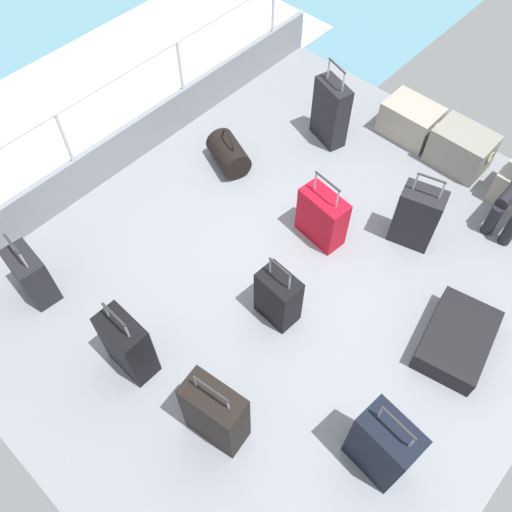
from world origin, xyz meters
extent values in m
cube|color=gray|center=(0.00, 0.00, -0.03)|extent=(4.40, 5.20, 0.06)
cube|color=gray|center=(-2.17, 0.00, 0.23)|extent=(0.06, 5.20, 0.45)
cylinder|color=silver|center=(-2.17, -0.69, 0.50)|extent=(0.04, 0.04, 1.00)
cylinder|color=silver|center=(-2.17, 0.69, 0.50)|extent=(0.04, 0.04, 1.00)
cylinder|color=silver|center=(-2.17, 2.08, 0.50)|extent=(0.04, 0.04, 1.00)
cylinder|color=silver|center=(-2.17, 0.00, 1.00)|extent=(0.04, 4.16, 0.04)
cube|color=white|center=(-3.60, 0.00, -0.34)|extent=(2.40, 7.28, 0.01)
cube|color=#9E9989|center=(-0.30, 2.18, 0.19)|extent=(0.56, 0.41, 0.37)
torus|color=tan|center=(-0.59, 2.18, 0.26)|extent=(0.02, 0.12, 0.12)
torus|color=tan|center=(-0.01, 2.18, 0.26)|extent=(0.02, 0.12, 0.12)
cube|color=gray|center=(0.32, 2.15, 0.21)|extent=(0.57, 0.41, 0.41)
torus|color=tan|center=(0.02, 2.15, 0.29)|extent=(0.02, 0.12, 0.12)
torus|color=tan|center=(0.62, 2.15, 0.29)|extent=(0.02, 0.12, 0.12)
torus|color=tan|center=(0.77, 2.13, 0.24)|extent=(0.02, 0.12, 0.12)
cylinder|color=black|center=(1.18, 1.58, 0.17)|extent=(0.11, 0.11, 0.35)
cylinder|color=black|center=(1.00, 1.78, 0.39)|extent=(0.12, 0.40, 0.12)
cylinder|color=black|center=(1.00, 1.58, 0.17)|extent=(0.11, 0.11, 0.35)
cube|color=black|center=(1.44, -0.84, 0.34)|extent=(0.44, 0.30, 0.69)
cylinder|color=#A5A8AD|center=(1.32, -0.83, 0.76)|extent=(0.02, 0.02, 0.16)
cylinder|color=#A5A8AD|center=(1.57, -0.85, 0.76)|extent=(0.02, 0.02, 0.16)
cylinder|color=#2D2D2D|center=(1.44, -0.84, 0.84)|extent=(0.27, 0.04, 0.02)
cube|color=silver|center=(1.45, -0.70, 0.55)|extent=(0.05, 0.01, 0.08)
cube|color=#B70C1E|center=(-0.13, 0.47, 0.27)|extent=(0.47, 0.27, 0.53)
cylinder|color=#A5A8AD|center=(-0.26, 0.49, 0.64)|extent=(0.02, 0.02, 0.21)
cylinder|color=#A5A8AD|center=(0.00, 0.46, 0.64)|extent=(0.02, 0.02, 0.21)
cylinder|color=#2D2D2D|center=(-0.13, 0.47, 0.74)|extent=(0.29, 0.05, 0.02)
cube|color=silver|center=(-0.12, 0.59, 0.38)|extent=(0.05, 0.01, 0.08)
cube|color=black|center=(1.39, 0.34, 0.11)|extent=(0.63, 0.82, 0.21)
cube|color=white|center=(1.31, 0.71, 0.13)|extent=(0.05, 0.02, 0.08)
cube|color=black|center=(-0.89, 1.55, 0.35)|extent=(0.44, 0.30, 0.69)
cylinder|color=#A5A8AD|center=(-1.01, 1.58, 0.80)|extent=(0.02, 0.02, 0.21)
cylinder|color=#A5A8AD|center=(-0.78, 1.51, 0.80)|extent=(0.02, 0.02, 0.21)
cylinder|color=#2D2D2D|center=(-0.89, 1.55, 0.90)|extent=(0.26, 0.09, 0.02)
cube|color=green|center=(-0.86, 1.64, 0.47)|extent=(0.05, 0.02, 0.08)
cube|color=black|center=(0.46, -1.45, 0.34)|extent=(0.47, 0.29, 0.69)
cylinder|color=#A5A8AD|center=(0.33, -1.47, 0.75)|extent=(0.02, 0.02, 0.13)
cylinder|color=#A5A8AD|center=(0.59, -1.43, 0.75)|extent=(0.02, 0.02, 0.13)
cylinder|color=#2D2D2D|center=(0.46, -1.45, 0.82)|extent=(0.28, 0.06, 0.02)
cube|color=green|center=(0.44, -1.33, 0.56)|extent=(0.05, 0.01, 0.08)
cube|color=black|center=(-1.52, -1.66, 0.26)|extent=(0.39, 0.25, 0.52)
cylinder|color=#A5A8AD|center=(-1.64, -1.65, 0.62)|extent=(0.02, 0.02, 0.20)
cylinder|color=#A5A8AD|center=(-1.41, -1.67, 0.62)|extent=(0.02, 0.02, 0.20)
cylinder|color=#2D2D2D|center=(-1.52, -1.66, 0.71)|extent=(0.24, 0.04, 0.02)
cube|color=silver|center=(-1.51, -1.54, 0.37)|extent=(0.05, 0.01, 0.08)
cube|color=black|center=(-0.41, -1.53, 0.32)|extent=(0.40, 0.23, 0.64)
cylinder|color=#A5A8AD|center=(-0.53, -1.53, 0.73)|extent=(0.02, 0.02, 0.17)
cylinder|color=#A5A8AD|center=(-0.29, -1.53, 0.73)|extent=(0.02, 0.02, 0.17)
cylinder|color=#2D2D2D|center=(-0.41, -1.53, 0.81)|extent=(0.26, 0.02, 0.02)
cube|color=green|center=(-0.41, -1.41, 0.48)|extent=(0.05, 0.01, 0.08)
cube|color=black|center=(0.13, -0.42, 0.27)|extent=(0.36, 0.24, 0.54)
cylinder|color=#A5A8AD|center=(0.03, -0.41, 0.63)|extent=(0.02, 0.02, 0.18)
cylinder|color=#A5A8AD|center=(0.23, -0.42, 0.63)|extent=(0.02, 0.02, 0.18)
cylinder|color=#2D2D2D|center=(0.13, -0.42, 0.72)|extent=(0.23, 0.03, 0.02)
cube|color=white|center=(0.14, -0.30, 0.38)|extent=(0.05, 0.01, 0.08)
cube|color=black|center=(0.51, 1.02, 0.31)|extent=(0.42, 0.33, 0.62)
cylinder|color=#A5A8AD|center=(0.40, 0.99, 0.72)|extent=(0.02, 0.02, 0.19)
cylinder|color=#A5A8AD|center=(0.61, 1.05, 0.72)|extent=(0.02, 0.02, 0.19)
cylinder|color=#2D2D2D|center=(0.51, 1.02, 0.82)|extent=(0.24, 0.08, 0.02)
cube|color=white|center=(0.47, 1.14, 0.48)|extent=(0.05, 0.02, 0.08)
cylinder|color=black|center=(-1.39, 0.55, 0.15)|extent=(0.54, 0.44, 0.30)
torus|color=black|center=(-1.39, 0.55, 0.31)|extent=(0.24, 0.10, 0.25)
camera|label=1|loc=(1.49, -2.15, 4.07)|focal=37.87mm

